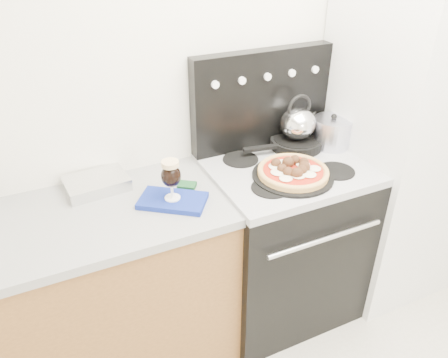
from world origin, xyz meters
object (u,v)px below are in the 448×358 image
stove_body (281,242)px  tea_kettle (298,121)px  beer_glass (171,180)px  pizza_pan (293,176)px  pizza (293,170)px  skillet (296,143)px  oven_mitt (173,201)px  stock_pot (332,133)px  base_cabinet (72,306)px  fridge (400,136)px

stove_body → tea_kettle: bearing=45.4°
stove_body → beer_glass: (-0.61, -0.05, 0.58)m
pizza_pan → pizza: bearing=0.0°
tea_kettle → skillet: bearing=0.0°
beer_glass → tea_kettle: (0.76, 0.20, 0.05)m
beer_glass → pizza_pan: bearing=-5.9°
stove_body → skillet: size_ratio=3.25×
stove_body → oven_mitt: 0.77m
beer_glass → stock_pot: 0.95m
pizza → stock_pot: bearing=28.2°
pizza_pan → tea_kettle: size_ratio=1.88×
base_cabinet → pizza: bearing=-6.9°
tea_kettle → oven_mitt: bearing=-167.7°
stove_body → pizza_pan: (-0.04, -0.10, 0.49)m
base_cabinet → fridge: bearing=-1.6°
pizza → skillet: 0.32m
tea_kettle → stock_pot: size_ratio=1.03×
base_cabinet → pizza_pan: size_ratio=3.80×
base_cabinet → tea_kettle: tea_kettle is taller
fridge → pizza_pan: size_ratio=4.98×
stove_body → tea_kettle: 0.66m
base_cabinet → oven_mitt: bearing=-8.1°
fridge → pizza: fridge is taller
fridge → tea_kettle: size_ratio=9.37×
pizza_pan → tea_kettle: (0.18, 0.26, 0.14)m
pizza_pan → pizza: size_ratio=1.16×
fridge → beer_glass: size_ratio=10.27×
pizza → stove_body: bearing=71.3°
skillet → stock_pot: 0.19m
stove_body → tea_kettle: tea_kettle is taller
base_cabinet → beer_glass: beer_glass is taller
stove_body → pizza: size_ratio=2.67×
oven_mitt → tea_kettle: 0.80m
base_cabinet → pizza_pan: 1.19m
fridge → beer_glass: 1.31m
stove_body → pizza_pan: size_ratio=2.31×
skillet → stock_pot: bearing=-19.3°
base_cabinet → oven_mitt: 0.70m
beer_glass → pizza: size_ratio=0.56×
pizza → tea_kettle: (0.18, 0.26, 0.11)m
base_cabinet → pizza: size_ratio=4.40×
base_cabinet → skillet: skillet is taller
pizza_pan → stock_pot: 0.42m
fridge → pizza_pan: 0.74m
stove_body → tea_kettle: size_ratio=4.34×
stock_pot → beer_glass: bearing=-171.8°
tea_kettle → pizza: bearing=-128.1°
oven_mitt → base_cabinet: bearing=171.9°
fridge → oven_mitt: size_ratio=6.68×
oven_mitt → skillet: 0.78m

